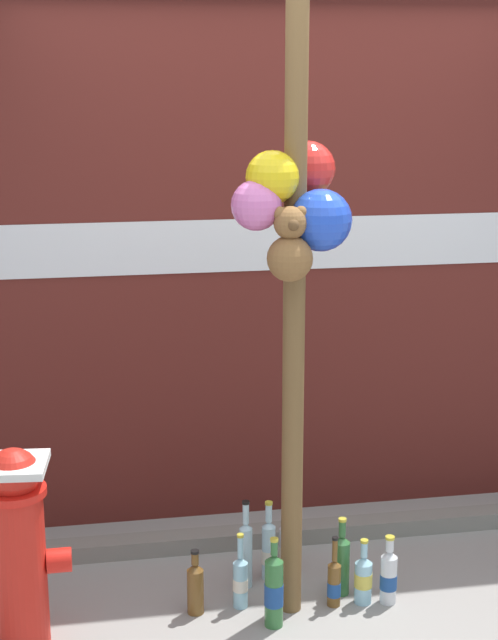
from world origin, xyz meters
name	(u,v)px	position (x,y,z in m)	size (l,w,h in m)	color
building_wall	(275,212)	(0.00, 1.41, 1.53)	(10.00, 0.21, 3.06)	#561E19
curb_strip	(292,533)	(0.00, 0.95, 0.04)	(8.00, 0.12, 0.08)	slate
memorial_post	(299,174)	(-0.12, 0.36, 1.82)	(0.61, 0.45, 3.07)	brown
fire_hydrant	(18,544)	(-1.23, 0.28, 0.43)	(0.40, 0.28, 0.82)	red
bottle_0	(287,547)	(-0.09, 0.65, 0.13)	(0.08, 0.08, 0.35)	silver
bottle_1	(389,576)	(0.28, 0.33, 0.12)	(0.07, 0.07, 0.31)	silver
bottle_2	(240,580)	(-0.34, 0.41, 0.12)	(0.06, 0.06, 0.33)	#93CCE0
bottle_3	(269,549)	(-0.18, 0.63, 0.14)	(0.06, 0.06, 0.37)	#B2DBEA
bottle_4	(274,590)	(-0.23, 0.24, 0.16)	(0.08, 0.08, 0.39)	#337038
bottle_5	(334,582)	(0.05, 0.35, 0.11)	(0.06, 0.06, 0.31)	brown
bottle_6	(246,551)	(-0.29, 0.57, 0.17)	(0.06, 0.06, 0.40)	#B2DBEA
bottle_7	(363,578)	(0.18, 0.35, 0.11)	(0.08, 0.08, 0.29)	#93CCE0
bottle_8	(341,563)	(0.10, 0.44, 0.14)	(0.07, 0.07, 0.35)	#337038
bottle_9	(195,587)	(-0.53, 0.39, 0.12)	(0.07, 0.07, 0.28)	brown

